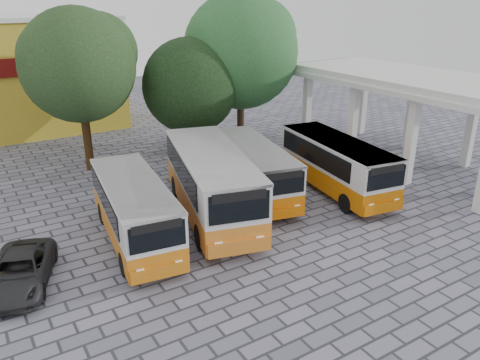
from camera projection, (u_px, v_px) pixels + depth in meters
ground at (318, 231)px, 20.49m from camera, size 90.00×90.00×0.00m
terminal_shelter at (417, 83)px, 27.01m from camera, size 6.80×15.80×5.40m
bus_far_left at (134, 208)px, 19.12m from camera, size 3.15×7.62×2.66m
bus_centre_left at (211, 180)px, 21.22m from camera, size 4.78×9.23×3.15m
bus_centre_right at (253, 167)px, 23.69m from camera, size 3.78×7.80×2.68m
bus_far_right at (336, 162)px, 24.20m from camera, size 3.41×7.94×2.76m
tree_left at (79, 61)px, 25.62m from camera, size 6.60×6.28×9.21m
tree_middle at (191, 83)px, 29.09m from camera, size 6.24×5.94×7.37m
tree_right at (242, 47)px, 30.55m from camera, size 7.92×7.54×10.02m
parked_car at (20, 271)px, 16.45m from camera, size 3.26×4.61×1.17m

